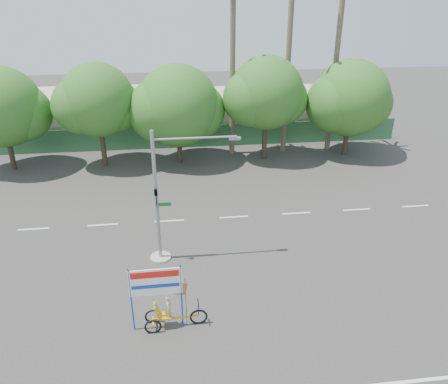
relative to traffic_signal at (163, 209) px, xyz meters
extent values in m
plane|color=#33302D|center=(2.20, -3.98, -2.92)|extent=(120.00, 120.00, 0.00)
cube|color=#336B3D|center=(2.20, 17.52, -1.92)|extent=(38.00, 0.08, 2.00)
cube|color=beige|center=(-7.80, 22.02, -0.92)|extent=(12.00, 8.00, 4.00)
cube|color=beige|center=(10.20, 22.02, -1.12)|extent=(14.00, 8.00, 3.60)
cylinder|color=#473828|center=(-11.80, 14.02, -1.16)|extent=(0.40, 0.40, 3.52)
sphere|color=#1C5017|center=(-11.80, 14.02, 2.04)|extent=(6.00, 6.00, 6.00)
sphere|color=#1C5017|center=(-10.45, 14.32, 1.48)|extent=(4.32, 4.32, 4.32)
cylinder|color=#473828|center=(-4.80, 14.02, -1.05)|extent=(0.40, 0.40, 3.74)
sphere|color=#1C5017|center=(-4.80, 14.02, 2.35)|extent=(5.60, 5.60, 5.60)
sphere|color=#1C5017|center=(-3.54, 14.32, 1.76)|extent=(4.03, 4.03, 4.03)
sphere|color=#1C5017|center=(-6.06, 13.77, 2.01)|extent=(4.26, 4.26, 4.26)
cylinder|color=#473828|center=(1.20, 14.02, -1.27)|extent=(0.40, 0.40, 3.30)
sphere|color=#1C5017|center=(1.20, 14.02, 1.73)|extent=(6.40, 6.40, 6.40)
sphere|color=#1C5017|center=(2.64, 14.32, 1.21)|extent=(4.61, 4.61, 4.61)
sphere|color=#1C5017|center=(-0.24, 13.77, 1.43)|extent=(4.86, 4.86, 4.86)
cylinder|color=#473828|center=(8.20, 14.02, -0.98)|extent=(0.40, 0.40, 3.87)
sphere|color=#1C5017|center=(8.20, 14.02, 2.54)|extent=(5.80, 5.80, 5.80)
sphere|color=#1C5017|center=(9.50, 14.32, 1.92)|extent=(4.18, 4.18, 4.18)
sphere|color=#1C5017|center=(6.89, 13.77, 2.19)|extent=(4.41, 4.41, 4.41)
cylinder|color=#473828|center=(15.20, 14.02, -1.20)|extent=(0.40, 0.40, 3.43)
sphere|color=#1C5017|center=(15.20, 14.02, 1.92)|extent=(6.20, 6.20, 6.20)
sphere|color=#1C5017|center=(16.59, 14.32, 1.37)|extent=(4.46, 4.46, 4.46)
sphere|color=#1C5017|center=(13.80, 13.77, 1.61)|extent=(4.71, 4.71, 4.71)
cylinder|color=#70604C|center=(10.20, 15.52, 5.58)|extent=(0.44, 0.44, 17.00)
cylinder|color=#70604C|center=(14.20, 15.52, 4.58)|extent=(0.44, 0.44, 15.00)
cylinder|color=#70604C|center=(5.70, 15.52, 4.08)|extent=(0.44, 0.44, 14.00)
cylinder|color=gray|center=(-0.30, 0.02, -2.87)|extent=(1.10, 1.10, 0.10)
cylinder|color=gray|center=(-0.30, 0.02, 0.58)|extent=(0.18, 0.18, 7.00)
cylinder|color=gray|center=(1.70, 0.02, 3.63)|extent=(4.00, 0.10, 0.10)
cube|color=gray|center=(3.60, 0.02, 3.53)|extent=(0.55, 0.20, 0.12)
imported|color=black|center=(-0.30, -0.20, 0.68)|extent=(0.16, 0.20, 1.00)
cube|color=#14662D|center=(0.05, 0.02, 0.23)|extent=(0.70, 0.04, 0.18)
torus|color=black|center=(1.34, -5.18, -2.58)|extent=(0.76, 0.10, 0.76)
torus|color=black|center=(-0.58, -4.89, -2.60)|extent=(0.71, 0.09, 0.71)
torus|color=black|center=(-0.57, -5.52, -2.60)|extent=(0.71, 0.09, 0.71)
cube|color=#CC9612|center=(0.38, -5.19, -2.51)|extent=(1.91, 0.09, 0.07)
cube|color=#CC9612|center=(-0.57, -5.20, -2.58)|extent=(0.07, 0.68, 0.06)
cube|color=#CC9612|center=(-0.07, -5.20, -2.36)|extent=(0.57, 0.48, 0.07)
cube|color=#CC9612|center=(-0.37, -5.20, -2.04)|extent=(0.26, 0.48, 0.61)
cylinder|color=black|center=(1.34, -5.18, -2.13)|extent=(0.03, 0.03, 0.62)
cube|color=black|center=(1.34, -5.18, -1.83)|extent=(0.05, 0.51, 0.05)
imported|color=#CCB284|center=(0.10, -5.19, -1.93)|extent=(0.30, 0.45, 1.22)
cylinder|color=#1939BC|center=(-1.36, -5.21, -1.40)|extent=(0.06, 0.06, 3.04)
cylinder|color=#1939BC|center=(0.66, -5.19, -1.40)|extent=(0.06, 0.06, 3.04)
cube|color=white|center=(-0.35, -5.20, -0.61)|extent=(2.14, 0.08, 1.24)
cube|color=red|center=(-0.35, -5.24, -0.22)|extent=(1.91, 0.04, 0.29)
cube|color=#1939BC|center=(-0.35, -5.24, -0.78)|extent=(1.91, 0.04, 0.16)
cylinder|color=black|center=(0.83, -5.19, -1.74)|extent=(0.02, 0.02, 2.36)
cube|color=red|center=(0.44, -5.19, -1.01)|extent=(1.00, 0.03, 0.74)
camera|label=1|loc=(0.61, -19.65, 10.06)|focal=35.00mm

